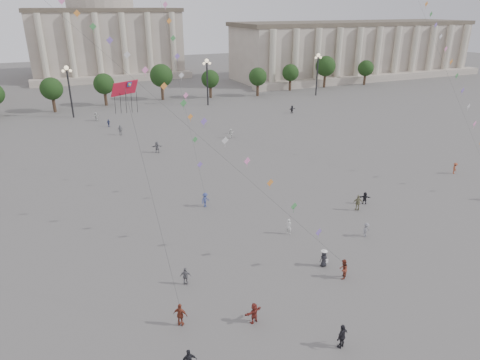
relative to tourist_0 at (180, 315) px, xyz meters
name	(u,v)px	position (x,y,z in m)	size (l,w,h in m)	color
ground	(318,283)	(12.09, 0.30, -0.93)	(360.00, 360.00, 0.00)	#53514E
hall_east	(355,50)	(87.09, 94.19, 7.50)	(84.00, 26.22, 17.20)	gray
hall_central	(103,31)	(12.09, 129.52, 13.30)	(48.30, 34.30, 35.50)	gray
tree_row	(136,81)	(12.09, 78.30, 4.46)	(137.12, 5.12, 8.00)	#332619
lamp_post_mid_west	(68,82)	(-2.91, 70.30, 6.42)	(2.00, 0.90, 10.65)	#262628
lamp_post_mid_east	(207,73)	(27.09, 70.30, 6.42)	(2.00, 0.90, 10.65)	#262628
lamp_post_far_east	(318,67)	(57.09, 70.30, 6.42)	(2.00, 0.90, 10.65)	#262628
person_crowd_0	(109,123)	(2.85, 59.53, -0.18)	(0.87, 0.36, 1.49)	navy
person_crowd_3	(365,198)	(25.84, 11.48, -0.19)	(1.37, 0.44, 1.48)	black
person_crowd_4	(96,117)	(1.17, 65.32, -0.05)	(1.62, 0.52, 1.75)	silver
person_crowd_6	(366,230)	(20.90, 5.11, -0.16)	(0.99, 0.57, 1.54)	slate
person_crowd_7	(231,133)	(21.69, 43.03, -0.09)	(1.55, 0.49, 1.67)	silver
person_crowd_8	(455,168)	(43.71, 14.39, -0.12)	(1.04, 0.60, 1.61)	#9F472B
person_crowd_9	(292,109)	(41.19, 55.22, -0.08)	(1.57, 0.50, 1.70)	black
person_crowd_12	(157,147)	(7.80, 40.19, -0.02)	(1.68, 0.53, 1.81)	slate
person_crowd_13	(289,226)	(13.98, 8.75, -0.07)	(0.63, 0.41, 1.72)	silver
person_crowd_16	(120,130)	(4.03, 52.75, 0.00)	(1.09, 0.45, 1.86)	slate
person_crowd_20	(358,203)	(23.96, 10.37, 0.02)	(1.11, 0.46, 1.89)	#7B7755
tourist_0	(180,315)	(0.00, 0.00, 0.00)	(1.09, 0.45, 1.86)	brown
tourist_2	(254,313)	(5.06, -1.85, -0.10)	(1.53, 0.49, 1.65)	maroon
tourist_3	(186,276)	(1.79, 4.66, -0.14)	(0.93, 0.39, 1.59)	slate
tourist_4	(342,336)	(9.49, -6.52, 0.01)	(1.10, 0.46, 1.88)	black
kite_flyer_0	(343,269)	(14.43, 0.11, -0.02)	(0.88, 0.69, 1.81)	maroon
kite_flyer_1	(205,200)	(8.28, 18.26, -0.06)	(1.13, 0.65, 1.74)	#37447D
hat_person	(324,258)	(13.95, 2.32, -0.10)	(0.78, 0.60, 1.69)	black
dragon_kite	(126,99)	(-1.22, 7.31, 14.50)	(2.16, 4.47, 16.42)	#B5132A
kite_train_west	(78,19)	(-2.34, 27.97, 19.48)	(31.82, 51.86, 71.40)	#3F3F3F
kite_train_east	(428,13)	(49.30, 28.93, 19.81)	(16.92, 41.96, 58.17)	#3F3F3F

